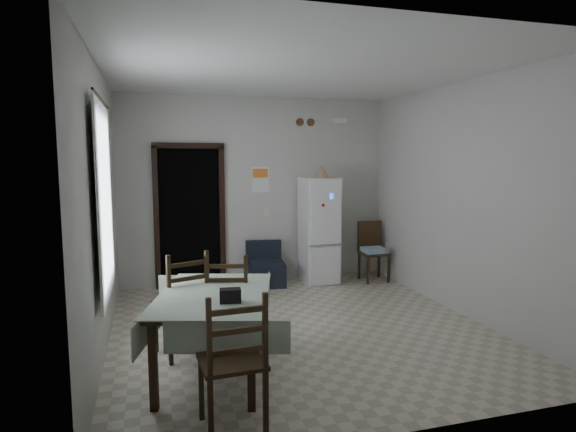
{
  "coord_description": "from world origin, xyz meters",
  "views": [
    {
      "loc": [
        -1.63,
        -5.12,
        1.96
      ],
      "look_at": [
        0.0,
        0.5,
        1.25
      ],
      "focal_mm": 30.0,
      "sensor_mm": 36.0,
      "label": 1
    }
  ],
  "objects_px": {
    "dining_chair_far_right": "(229,301)",
    "dining_chair_near_head": "(232,359)",
    "dining_chair_far_left": "(181,302)",
    "fridge": "(319,230)",
    "navy_seat": "(266,264)",
    "corner_chair": "(374,252)",
    "dining_table": "(215,334)"
  },
  "relations": [
    {
      "from": "corner_chair",
      "to": "dining_chair_near_head",
      "type": "distance_m",
      "value": 4.59
    },
    {
      "from": "dining_chair_near_head",
      "to": "corner_chair",
      "type": "bearing_deg",
      "value": -132.2
    },
    {
      "from": "corner_chair",
      "to": "dining_table",
      "type": "xyz_separation_m",
      "value": [
        -2.89,
        -2.65,
        -0.09
      ]
    },
    {
      "from": "dining_chair_far_left",
      "to": "dining_table",
      "type": "bearing_deg",
      "value": 95.26
    },
    {
      "from": "fridge",
      "to": "corner_chair",
      "type": "relative_size",
      "value": 1.76
    },
    {
      "from": "fridge",
      "to": "dining_chair_near_head",
      "type": "height_order",
      "value": "fridge"
    },
    {
      "from": "dining_chair_far_right",
      "to": "dining_chair_near_head",
      "type": "bearing_deg",
      "value": 96.12
    },
    {
      "from": "navy_seat",
      "to": "dining_chair_far_right",
      "type": "distance_m",
      "value": 2.53
    },
    {
      "from": "dining_chair_far_left",
      "to": "dining_chair_near_head",
      "type": "height_order",
      "value": "dining_chair_far_left"
    },
    {
      "from": "navy_seat",
      "to": "dining_table",
      "type": "xyz_separation_m",
      "value": [
        -1.17,
        -2.86,
        0.04
      ]
    },
    {
      "from": "dining_chair_far_right",
      "to": "dining_chair_far_left",
      "type": "bearing_deg",
      "value": 9.03
    },
    {
      "from": "navy_seat",
      "to": "corner_chair",
      "type": "xyz_separation_m",
      "value": [
        1.71,
        -0.21,
        0.14
      ]
    },
    {
      "from": "navy_seat",
      "to": "dining_table",
      "type": "height_order",
      "value": "dining_table"
    },
    {
      "from": "dining_chair_near_head",
      "to": "fridge",
      "type": "bearing_deg",
      "value": -121.48
    },
    {
      "from": "fridge",
      "to": "navy_seat",
      "type": "relative_size",
      "value": 2.46
    },
    {
      "from": "fridge",
      "to": "dining_chair_far_right",
      "type": "distance_m",
      "value": 2.98
    },
    {
      "from": "dining_table",
      "to": "fridge",
      "type": "bearing_deg",
      "value": 70.83
    },
    {
      "from": "corner_chair",
      "to": "dining_table",
      "type": "height_order",
      "value": "corner_chair"
    },
    {
      "from": "navy_seat",
      "to": "dining_table",
      "type": "relative_size",
      "value": 0.46
    },
    {
      "from": "navy_seat",
      "to": "dining_chair_far_right",
      "type": "bearing_deg",
      "value": -105.28
    },
    {
      "from": "navy_seat",
      "to": "dining_chair_far_left",
      "type": "bearing_deg",
      "value": -114.88
    },
    {
      "from": "fridge",
      "to": "dining_chair_far_right",
      "type": "bearing_deg",
      "value": -129.45
    },
    {
      "from": "corner_chair",
      "to": "fridge",
      "type": "bearing_deg",
      "value": 167.94
    },
    {
      "from": "fridge",
      "to": "dining_chair_far_left",
      "type": "height_order",
      "value": "fridge"
    },
    {
      "from": "dining_chair_far_right",
      "to": "fridge",
      "type": "bearing_deg",
      "value": -113.48
    },
    {
      "from": "fridge",
      "to": "dining_chair_far_left",
      "type": "relative_size",
      "value": 1.55
    },
    {
      "from": "dining_table",
      "to": "dining_chair_far_left",
      "type": "distance_m",
      "value": 0.64
    },
    {
      "from": "dining_chair_far_left",
      "to": "dining_chair_far_right",
      "type": "distance_m",
      "value": 0.47
    },
    {
      "from": "dining_chair_far_left",
      "to": "dining_chair_near_head",
      "type": "bearing_deg",
      "value": 80.8
    },
    {
      "from": "fridge",
      "to": "dining_chair_far_left",
      "type": "bearing_deg",
      "value": -136.5
    },
    {
      "from": "dining_chair_far_right",
      "to": "dining_chair_near_head",
      "type": "height_order",
      "value": "dining_chair_near_head"
    },
    {
      "from": "navy_seat",
      "to": "dining_chair_near_head",
      "type": "height_order",
      "value": "dining_chair_near_head"
    }
  ]
}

